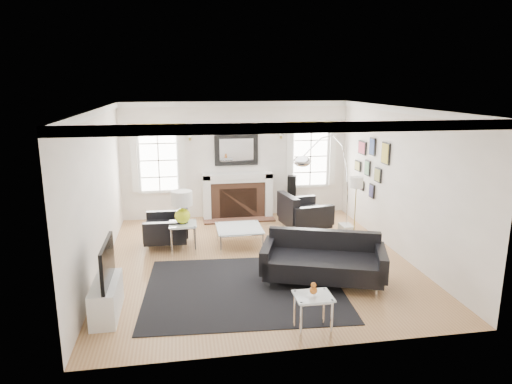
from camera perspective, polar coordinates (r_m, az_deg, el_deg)
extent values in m
plane|color=#9C6941|center=(8.63, 0.10, -8.46)|extent=(6.00, 6.00, 0.00)
cube|color=white|center=(11.12, -2.49, 4.03)|extent=(5.50, 0.04, 2.80)
cube|color=white|center=(5.39, 5.48, -6.36)|extent=(5.50, 0.04, 2.80)
cube|color=white|center=(8.22, -19.15, -0.10)|extent=(0.04, 6.00, 2.80)
cube|color=white|center=(9.07, 17.49, 1.25)|extent=(0.04, 6.00, 2.80)
cube|color=white|center=(8.02, 0.11, 10.45)|extent=(5.50, 6.00, 0.02)
cube|color=white|center=(8.02, 0.11, 10.02)|extent=(5.50, 6.00, 0.12)
cube|color=white|center=(11.04, -6.18, -0.62)|extent=(0.18, 0.38, 1.10)
cube|color=white|center=(11.22, 1.49, -0.32)|extent=(0.18, 0.38, 1.10)
cube|color=white|center=(10.99, -2.34, 2.06)|extent=(1.70, 0.38, 0.12)
cube|color=white|center=(11.01, -2.34, 1.55)|extent=(1.50, 0.34, 0.10)
cube|color=brown|center=(11.15, -2.32, -0.94)|extent=(1.30, 0.30, 0.90)
cube|color=black|center=(11.07, -2.26, -1.42)|extent=(0.90, 0.10, 0.76)
cube|color=brown|center=(11.00, -2.12, -3.46)|extent=(1.70, 0.50, 0.04)
cube|color=black|center=(11.05, -2.48, 5.28)|extent=(1.05, 0.06, 0.75)
cube|color=white|center=(11.01, -2.45, 5.25)|extent=(0.82, 0.02, 0.55)
cube|color=white|center=(11.02, -12.08, 3.92)|extent=(1.00, 0.05, 1.60)
cube|color=white|center=(10.99, -12.09, 3.89)|extent=(0.84, 0.02, 1.44)
cube|color=white|center=(10.95, -15.00, 3.96)|extent=(0.14, 0.05, 1.55)
cube|color=white|center=(10.90, -9.22, 4.20)|extent=(0.14, 0.05, 1.55)
cube|color=white|center=(11.46, 6.78, 4.48)|extent=(1.00, 0.05, 1.60)
cube|color=white|center=(11.43, 6.82, 4.46)|extent=(0.84, 0.02, 1.44)
cube|color=white|center=(11.21, 4.22, 4.60)|extent=(0.14, 0.05, 1.55)
cube|color=white|center=(11.52, 9.56, 4.69)|extent=(0.14, 0.05, 1.55)
cube|color=black|center=(9.51, 15.90, 4.66)|extent=(0.03, 0.34, 0.44)
cube|color=gold|center=(9.50, 15.81, 4.66)|extent=(0.01, 0.29, 0.39)
cube|color=black|center=(10.09, 14.36, 5.52)|extent=(0.03, 0.28, 0.38)
cube|color=navy|center=(10.08, 14.26, 5.52)|extent=(0.01, 0.23, 0.33)
cube|color=black|center=(10.60, 13.14, 5.41)|extent=(0.03, 0.40, 0.30)
cube|color=#B1364B|center=(10.60, 13.05, 5.41)|extent=(0.01, 0.35, 0.25)
cube|color=black|center=(9.86, 14.98, 2.07)|extent=(0.03, 0.30, 0.30)
cube|color=olive|center=(9.86, 14.89, 2.06)|extent=(0.01, 0.25, 0.25)
cube|color=black|center=(10.35, 13.76, 2.94)|extent=(0.03, 0.26, 0.34)
cube|color=#558E5D|center=(10.34, 13.66, 2.94)|extent=(0.01, 0.21, 0.29)
cube|color=black|center=(10.86, 12.61, 3.21)|extent=(0.03, 0.32, 0.24)
cube|color=#A19245|center=(10.85, 12.52, 3.21)|extent=(0.01, 0.27, 0.19)
cube|color=black|center=(10.17, 14.27, 0.14)|extent=(0.03, 0.24, 0.30)
cube|color=navy|center=(10.16, 14.18, 0.13)|extent=(0.01, 0.19, 0.25)
cube|color=black|center=(10.71, 13.00, 0.87)|extent=(0.03, 0.28, 0.22)
cube|color=#9E5C69|center=(10.70, 12.91, 0.86)|extent=(0.01, 0.23, 0.17)
cube|color=white|center=(6.96, -18.19, -12.54)|extent=(0.35, 1.00, 0.50)
cube|color=black|center=(6.73, -18.11, -8.32)|extent=(0.05, 1.00, 0.58)
cube|color=black|center=(7.49, -1.52, -11.98)|extent=(3.28, 2.79, 0.01)
cube|color=black|center=(7.67, 8.36, -9.13)|extent=(2.08, 1.46, 0.31)
cube|color=black|center=(7.96, 8.49, -6.50)|extent=(1.83, 0.76, 0.52)
cube|color=black|center=(7.69, 1.43, -7.92)|extent=(0.43, 0.89, 0.40)
cube|color=black|center=(7.67, 15.37, -8.47)|extent=(0.43, 0.89, 0.40)
cube|color=black|center=(9.44, -11.17, -4.89)|extent=(0.85, 0.85, 0.31)
cube|color=black|center=(9.36, -8.94, -3.49)|extent=(0.17, 0.83, 0.52)
cube|color=black|center=(9.80, -11.08, -3.44)|extent=(0.83, 0.15, 0.39)
cube|color=black|center=(9.01, -11.34, -4.96)|extent=(0.83, 0.15, 0.39)
cube|color=black|center=(10.23, 6.12, -3.10)|extent=(1.05, 1.05, 0.34)
cube|color=black|center=(9.99, 4.02, -1.96)|extent=(0.31, 0.93, 0.57)
cube|color=black|center=(9.79, 7.27, -3.05)|extent=(0.92, 0.29, 0.43)
cube|color=black|center=(10.59, 5.09, -1.73)|extent=(0.92, 0.29, 0.43)
cube|color=silver|center=(9.18, -2.12, -4.51)|extent=(0.90, 0.90, 0.02)
cylinder|color=silver|center=(8.82, -4.42, -6.62)|extent=(0.04, 0.04, 0.40)
cylinder|color=silver|center=(8.92, 0.86, -6.34)|extent=(0.04, 0.04, 0.40)
cylinder|color=silver|center=(9.59, -4.87, -4.95)|extent=(0.04, 0.04, 0.40)
cylinder|color=silver|center=(9.68, -0.02, -4.72)|extent=(0.04, 0.04, 0.40)
cube|color=silver|center=(8.95, -9.14, -3.96)|extent=(0.53, 0.53, 0.02)
cylinder|color=silver|center=(8.83, -10.51, -6.17)|extent=(0.04, 0.04, 0.58)
cylinder|color=silver|center=(8.83, -7.60, -6.06)|extent=(0.04, 0.04, 0.58)
cylinder|color=silver|center=(9.25, -10.47, -5.25)|extent=(0.04, 0.04, 0.58)
cylinder|color=silver|center=(9.25, -7.70, -5.15)|extent=(0.04, 0.04, 0.58)
cube|color=silver|center=(6.12, 7.16, -12.79)|extent=(0.49, 0.41, 0.02)
cylinder|color=silver|center=(6.05, 5.62, -15.85)|extent=(0.04, 0.04, 0.54)
cylinder|color=silver|center=(6.16, 9.43, -15.41)|extent=(0.04, 0.04, 0.54)
cylinder|color=silver|center=(6.33, 4.82, -14.42)|extent=(0.04, 0.04, 0.54)
cylinder|color=silver|center=(6.43, 8.46, -14.04)|extent=(0.04, 0.04, 0.54)
sphere|color=#D1E31C|center=(8.90, -9.18, -2.97)|extent=(0.30, 0.30, 0.30)
cylinder|color=#D1E31C|center=(8.86, -9.21, -2.03)|extent=(0.04, 0.04, 0.12)
cylinder|color=white|center=(8.81, -9.26, -0.77)|extent=(0.40, 0.40, 0.28)
sphere|color=#BC5D18|center=(6.08, 7.19, -12.10)|extent=(0.10, 0.10, 0.10)
sphere|color=#BC5D18|center=(6.05, 7.21, -11.47)|extent=(0.07, 0.07, 0.07)
cube|color=silver|center=(10.25, 11.20, -4.55)|extent=(0.24, 0.39, 0.19)
ellipsoid|color=silver|center=(8.35, 5.81, 3.83)|extent=(0.33, 0.33, 0.20)
cylinder|color=#B0993D|center=(9.88, 12.09, -5.80)|extent=(0.17, 0.17, 0.03)
cylinder|color=#B0993D|center=(9.71, 12.26, -2.52)|extent=(0.02, 0.02, 1.20)
cylinder|color=white|center=(9.55, 12.45, 1.20)|extent=(0.27, 0.27, 0.22)
cube|color=black|center=(11.20, 4.49, -0.55)|extent=(0.26, 0.26, 1.03)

